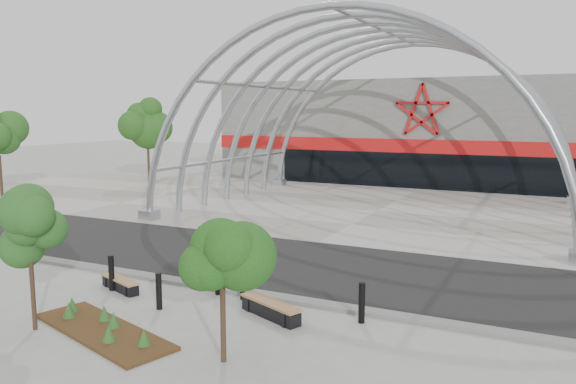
% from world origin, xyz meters
% --- Properties ---
extents(ground, '(140.00, 140.00, 0.00)m').
position_xyz_m(ground, '(0.00, 0.00, 0.00)').
color(ground, gray).
rests_on(ground, ground).
extents(road, '(140.00, 7.00, 0.02)m').
position_xyz_m(road, '(0.00, 3.50, 0.01)').
color(road, black).
rests_on(road, ground).
extents(forecourt, '(60.00, 17.00, 0.04)m').
position_xyz_m(forecourt, '(0.00, 15.50, 0.02)').
color(forecourt, gray).
rests_on(forecourt, ground).
extents(kerb, '(60.00, 0.50, 0.12)m').
position_xyz_m(kerb, '(0.00, -0.25, 0.06)').
color(kerb, slate).
rests_on(kerb, ground).
extents(arena_building, '(34.00, 15.24, 8.00)m').
position_xyz_m(arena_building, '(0.00, 33.45, 3.99)').
color(arena_building, slate).
rests_on(arena_building, ground).
extents(vault_canopy, '(20.80, 15.80, 20.36)m').
position_xyz_m(vault_canopy, '(0.00, 15.50, 0.02)').
color(vault_canopy, '#9DA2A7').
rests_on(vault_canopy, ground).
extents(planting_bed, '(4.92, 2.76, 0.50)m').
position_xyz_m(planting_bed, '(-1.17, -4.47, 0.12)').
color(planting_bed, '#34240E').
rests_on(planting_bed, ground).
extents(street_tree_0, '(1.60, 1.60, 3.65)m').
position_xyz_m(street_tree_0, '(-2.84, -5.11, 2.63)').
color(street_tree_0, black).
rests_on(street_tree_0, ground).
extents(street_tree_1, '(1.57, 1.57, 3.72)m').
position_xyz_m(street_tree_1, '(2.56, -4.57, 2.68)').
color(street_tree_1, black).
rests_on(street_tree_1, ground).
extents(bench_0, '(1.85, 1.00, 0.38)m').
position_xyz_m(bench_0, '(-3.13, -1.67, 0.19)').
color(bench_0, black).
rests_on(bench_0, ground).
extents(bench_1, '(2.16, 1.28, 0.45)m').
position_xyz_m(bench_1, '(2.23, -1.67, 0.22)').
color(bench_1, black).
rests_on(bench_1, ground).
extents(bollard_0, '(0.18, 0.18, 1.13)m').
position_xyz_m(bollard_0, '(-3.36, -1.79, 0.56)').
color(bollard_0, black).
rests_on(bollard_0, ground).
extents(bollard_1, '(0.17, 0.17, 1.07)m').
position_xyz_m(bollard_1, '(-0.92, -2.49, 0.53)').
color(bollard_1, black).
rests_on(bollard_1, ground).
extents(bollard_2, '(0.15, 0.15, 0.92)m').
position_xyz_m(bollard_2, '(-0.13, -0.68, 0.46)').
color(bollard_2, black).
rests_on(bollard_2, ground).
extents(bollard_3, '(0.17, 0.17, 1.04)m').
position_xyz_m(bollard_3, '(0.79, -0.72, 0.52)').
color(bollard_3, black).
rests_on(bollard_3, ground).
extents(bollard_4, '(0.18, 0.18, 1.10)m').
position_xyz_m(bollard_4, '(4.60, -0.96, 0.55)').
color(bollard_4, black).
rests_on(bollard_4, ground).
extents(bg_tree_0, '(3.00, 3.00, 6.45)m').
position_xyz_m(bg_tree_0, '(-20.00, 20.00, 4.64)').
color(bg_tree_0, '#2F2116').
rests_on(bg_tree_0, ground).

